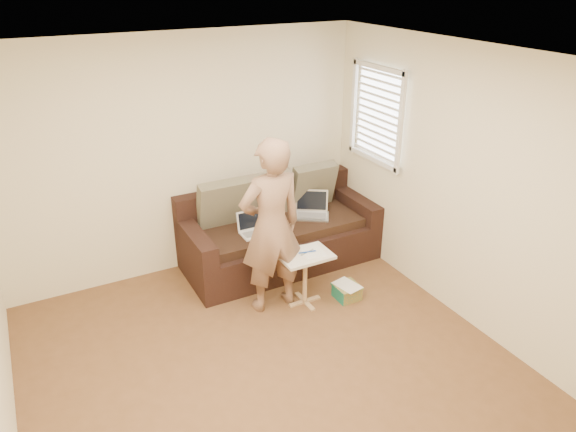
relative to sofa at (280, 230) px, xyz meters
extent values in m
plane|color=brown|center=(-0.90, -1.77, -0.42)|extent=(4.50, 4.50, 0.00)
plane|color=white|center=(-0.90, -1.77, 2.18)|extent=(4.50, 4.50, 0.00)
plane|color=beige|center=(-0.90, 0.48, 0.87)|extent=(4.00, 0.00, 4.00)
plane|color=beige|center=(1.10, -1.77, 0.87)|extent=(0.00, 4.50, 4.50)
imported|color=brown|center=(-0.47, -0.73, 0.47)|extent=(0.66, 0.45, 1.79)
camera|label=1|loc=(-2.47, -4.84, 2.76)|focal=33.27mm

